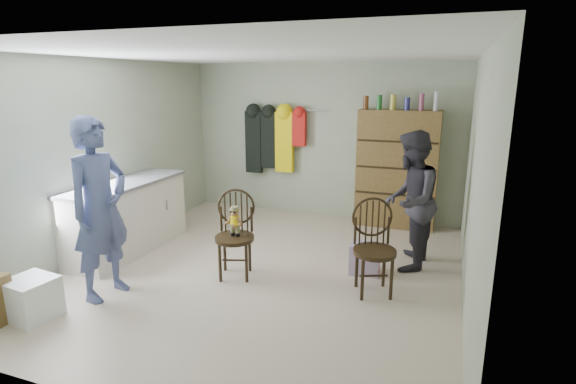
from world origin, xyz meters
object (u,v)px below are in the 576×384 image
at_px(counter, 127,216).
at_px(chair_far, 374,243).
at_px(dresser, 397,169).
at_px(chair_front, 235,229).

xyz_separation_m(counter, chair_far, (3.27, -0.08, 0.08)).
relative_size(counter, chair_far, 1.82).
xyz_separation_m(counter, dresser, (3.20, 2.30, 0.44)).
bearing_deg(chair_front, dresser, 40.87).
distance_m(counter, dresser, 3.96).
bearing_deg(dresser, chair_front, -120.88).
height_order(chair_front, dresser, dresser).
relative_size(chair_front, chair_far, 0.99).
bearing_deg(chair_far, counter, 156.06).
bearing_deg(counter, chair_far, -1.34).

